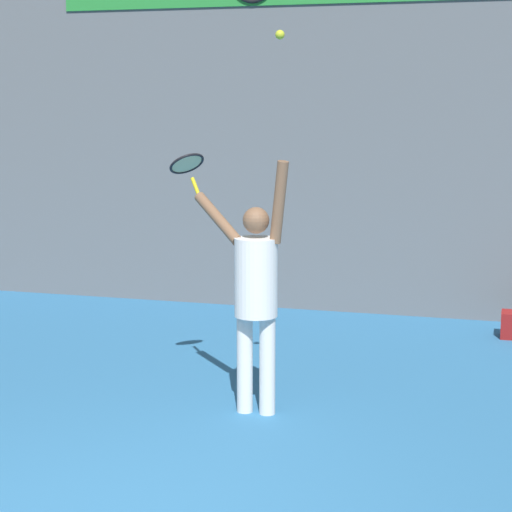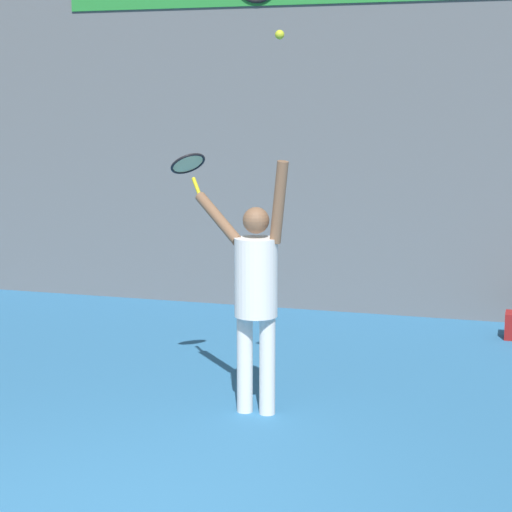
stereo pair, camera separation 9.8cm
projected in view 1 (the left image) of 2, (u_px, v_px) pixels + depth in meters
The scene contains 4 objects.
back_wall at pixel (327, 103), 10.93m from camera, with size 18.00×0.10×5.00m.
tennis_player at pixel (255, 287), 7.42m from camera, with size 0.95×0.59×2.07m.
tennis_racket at pixel (187, 165), 7.91m from camera, with size 0.40×0.41×0.37m.
tennis_ball at pixel (280, 35), 6.94m from camera, with size 0.07×0.07×0.07m.
Camera 1 is at (2.24, -4.51, 2.51)m, focal length 65.00 mm.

